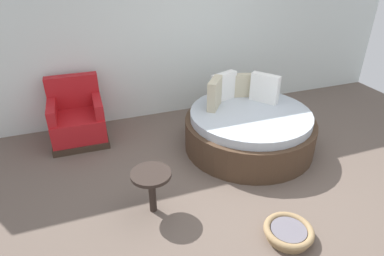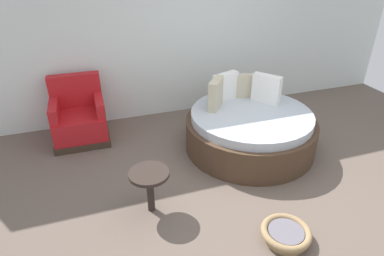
{
  "view_description": "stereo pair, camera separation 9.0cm",
  "coord_description": "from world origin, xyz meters",
  "px_view_note": "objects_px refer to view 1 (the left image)",
  "views": [
    {
      "loc": [
        -1.78,
        -2.83,
        2.63
      ],
      "look_at": [
        -0.5,
        0.7,
        0.55
      ],
      "focal_mm": 31.0,
      "sensor_mm": 36.0,
      "label": 1
    },
    {
      "loc": [
        -1.7,
        -2.86,
        2.63
      ],
      "look_at": [
        -0.5,
        0.7,
        0.55
      ],
      "focal_mm": 31.0,
      "sensor_mm": 36.0,
      "label": 2
    }
  ],
  "objects_px": {
    "pet_basket": "(288,232)",
    "side_table": "(151,180)",
    "red_armchair": "(78,119)",
    "round_daybed": "(249,128)"
  },
  "relations": [
    {
      "from": "red_armchair",
      "to": "side_table",
      "type": "bearing_deg",
      "value": -71.01
    },
    {
      "from": "round_daybed",
      "to": "side_table",
      "type": "bearing_deg",
      "value": -152.56
    },
    {
      "from": "pet_basket",
      "to": "side_table",
      "type": "xyz_separation_m",
      "value": [
        -1.2,
        0.86,
        0.35
      ]
    },
    {
      "from": "red_armchair",
      "to": "pet_basket",
      "type": "distance_m",
      "value": 3.37
    },
    {
      "from": "red_armchair",
      "to": "pet_basket",
      "type": "relative_size",
      "value": 1.84
    },
    {
      "from": "round_daybed",
      "to": "red_armchair",
      "type": "distance_m",
      "value": 2.56
    },
    {
      "from": "round_daybed",
      "to": "red_armchair",
      "type": "height_order",
      "value": "round_daybed"
    },
    {
      "from": "red_armchair",
      "to": "pet_basket",
      "type": "height_order",
      "value": "red_armchair"
    },
    {
      "from": "round_daybed",
      "to": "side_table",
      "type": "height_order",
      "value": "round_daybed"
    },
    {
      "from": "red_armchair",
      "to": "side_table",
      "type": "xyz_separation_m",
      "value": [
        0.67,
        -1.94,
        0.1
      ]
    }
  ]
}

